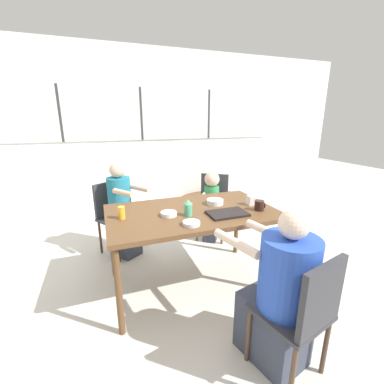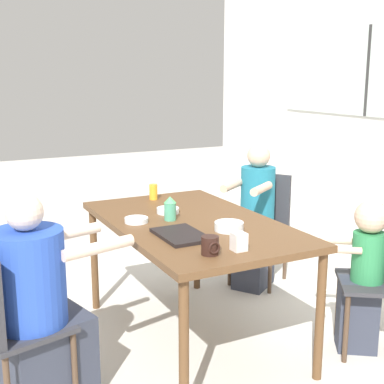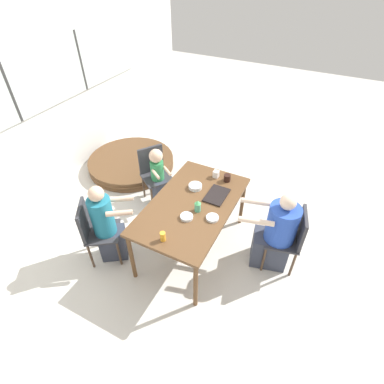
{
  "view_description": "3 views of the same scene",
  "coord_description": "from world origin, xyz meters",
  "px_view_note": "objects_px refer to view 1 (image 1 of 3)",
  "views": [
    {
      "loc": [
        -0.76,
        -2.11,
        1.6
      ],
      "look_at": [
        0.0,
        0.0,
        0.96
      ],
      "focal_mm": 24.0,
      "sensor_mm": 36.0,
      "label": 1
    },
    {
      "loc": [
        2.8,
        -1.42,
        1.65
      ],
      "look_at": [
        0.0,
        0.0,
        0.96
      ],
      "focal_mm": 50.0,
      "sensor_mm": 36.0,
      "label": 2
    },
    {
      "loc": [
        -2.32,
        -1.18,
        3.15
      ],
      "look_at": [
        0.0,
        0.0,
        0.96
      ],
      "focal_mm": 28.0,
      "sensor_mm": 36.0,
      "label": 3
    }
  ],
  "objects_px": {
    "person_woman_green_shirt": "(280,298)",
    "sippy_cup": "(188,208)",
    "person_man_blue_shirt": "(122,214)",
    "folded_table_stack": "(218,206)",
    "person_toddler": "(211,207)",
    "milk_carton_small": "(251,200)",
    "chair_for_toddler": "(213,200)",
    "coffee_mug": "(260,205)",
    "chair_for_woman_green_shirt": "(304,309)",
    "juice_glass": "(121,213)",
    "chair_for_man_blue_shirt": "(114,211)",
    "bowl_white_shallow": "(191,223)",
    "bowl_fruit": "(169,214)",
    "bowl_cereal": "(215,202)"
  },
  "relations": [
    {
      "from": "chair_for_toddler",
      "to": "person_man_blue_shirt",
      "type": "bearing_deg",
      "value": 40.27
    },
    {
      "from": "chair_for_woman_green_shirt",
      "to": "bowl_white_shallow",
      "type": "xyz_separation_m",
      "value": [
        -0.41,
        0.83,
        0.28
      ]
    },
    {
      "from": "bowl_white_shallow",
      "to": "bowl_fruit",
      "type": "height_order",
      "value": "bowl_fruit"
    },
    {
      "from": "chair_for_man_blue_shirt",
      "to": "sippy_cup",
      "type": "relative_size",
      "value": 5.85
    },
    {
      "from": "person_toddler",
      "to": "bowl_white_shallow",
      "type": "xyz_separation_m",
      "value": [
        -0.7,
        -1.17,
        0.33
      ]
    },
    {
      "from": "bowl_cereal",
      "to": "bowl_fruit",
      "type": "xyz_separation_m",
      "value": [
        -0.52,
        -0.15,
        -0.01
      ]
    },
    {
      "from": "chair_for_man_blue_shirt",
      "to": "person_man_blue_shirt",
      "type": "relative_size",
      "value": 0.77
    },
    {
      "from": "sippy_cup",
      "to": "bowl_fruit",
      "type": "relative_size",
      "value": 1.03
    },
    {
      "from": "folded_table_stack",
      "to": "bowl_cereal",
      "type": "bearing_deg",
      "value": -117.08
    },
    {
      "from": "chair_for_woman_green_shirt",
      "to": "person_woman_green_shirt",
      "type": "bearing_deg",
      "value": 90.0
    },
    {
      "from": "person_toddler",
      "to": "milk_carton_small",
      "type": "xyz_separation_m",
      "value": [
        0.02,
        -0.89,
        0.36
      ]
    },
    {
      "from": "person_man_blue_shirt",
      "to": "juice_glass",
      "type": "xyz_separation_m",
      "value": [
        -0.06,
        -0.84,
        0.32
      ]
    },
    {
      "from": "juice_glass",
      "to": "folded_table_stack",
      "type": "height_order",
      "value": "juice_glass"
    },
    {
      "from": "person_man_blue_shirt",
      "to": "person_toddler",
      "type": "distance_m",
      "value": 1.15
    },
    {
      "from": "chair_for_woman_green_shirt",
      "to": "milk_carton_small",
      "type": "relative_size",
      "value": 9.32
    },
    {
      "from": "folded_table_stack",
      "to": "coffee_mug",
      "type": "bearing_deg",
      "value": -105.54
    },
    {
      "from": "milk_carton_small",
      "to": "bowl_fruit",
      "type": "bearing_deg",
      "value": -179.24
    },
    {
      "from": "chair_for_toddler",
      "to": "bowl_cereal",
      "type": "bearing_deg",
      "value": 100.52
    },
    {
      "from": "chair_for_woman_green_shirt",
      "to": "person_woman_green_shirt",
      "type": "xyz_separation_m",
      "value": [
        -0.04,
        0.17,
        -0.03
      ]
    },
    {
      "from": "chair_for_toddler",
      "to": "folded_table_stack",
      "type": "relative_size",
      "value": 0.58
    },
    {
      "from": "person_toddler",
      "to": "juice_glass",
      "type": "distance_m",
      "value": 1.52
    },
    {
      "from": "person_man_blue_shirt",
      "to": "milk_carton_small",
      "type": "xyz_separation_m",
      "value": [
        1.18,
        -0.89,
        0.31
      ]
    },
    {
      "from": "chair_for_woman_green_shirt",
      "to": "person_woman_green_shirt",
      "type": "distance_m",
      "value": 0.17
    },
    {
      "from": "person_toddler",
      "to": "bowl_fruit",
      "type": "xyz_separation_m",
      "value": [
        -0.82,
        -0.91,
        0.33
      ]
    },
    {
      "from": "sippy_cup",
      "to": "person_man_blue_shirt",
      "type": "bearing_deg",
      "value": 117.3
    },
    {
      "from": "chair_for_woman_green_shirt",
      "to": "sippy_cup",
      "type": "height_order",
      "value": "sippy_cup"
    },
    {
      "from": "sippy_cup",
      "to": "chair_for_toddler",
      "type": "bearing_deg",
      "value": 55.69
    },
    {
      "from": "bowl_white_shallow",
      "to": "folded_table_stack",
      "type": "xyz_separation_m",
      "value": [
        1.28,
        2.13,
        -0.7
      ]
    },
    {
      "from": "chair_for_toddler",
      "to": "coffee_mug",
      "type": "xyz_separation_m",
      "value": [
        -0.07,
        -1.18,
        0.31
      ]
    },
    {
      "from": "chair_for_toddler",
      "to": "coffee_mug",
      "type": "bearing_deg",
      "value": 120.82
    },
    {
      "from": "person_toddler",
      "to": "sippy_cup",
      "type": "height_order",
      "value": "person_toddler"
    },
    {
      "from": "chair_for_toddler",
      "to": "person_woman_green_shirt",
      "type": "distance_m",
      "value": 2.01
    },
    {
      "from": "sippy_cup",
      "to": "bowl_fruit",
      "type": "distance_m",
      "value": 0.18
    },
    {
      "from": "chair_for_woman_green_shirt",
      "to": "juice_glass",
      "type": "relative_size",
      "value": 7.94
    },
    {
      "from": "person_toddler",
      "to": "juice_glass",
      "type": "xyz_separation_m",
      "value": [
        -1.21,
        -0.84,
        0.37
      ]
    },
    {
      "from": "folded_table_stack",
      "to": "milk_carton_small",
      "type": "bearing_deg",
      "value": -106.53
    },
    {
      "from": "sippy_cup",
      "to": "milk_carton_small",
      "type": "distance_m",
      "value": 0.69
    },
    {
      "from": "person_toddler",
      "to": "milk_carton_small",
      "type": "relative_size",
      "value": 10.11
    },
    {
      "from": "coffee_mug",
      "to": "milk_carton_small",
      "type": "distance_m",
      "value": 0.16
    },
    {
      "from": "person_woman_green_shirt",
      "to": "sippy_cup",
      "type": "xyz_separation_m",
      "value": [
        -0.33,
        0.87,
        0.37
      ]
    },
    {
      "from": "person_woman_green_shirt",
      "to": "milk_carton_small",
      "type": "xyz_separation_m",
      "value": [
        0.36,
        0.94,
        0.34
      ]
    },
    {
      "from": "bowl_cereal",
      "to": "chair_for_woman_green_shirt",
      "type": "bearing_deg",
      "value": -89.42
    },
    {
      "from": "person_man_blue_shirt",
      "to": "folded_table_stack",
      "type": "bearing_deg",
      "value": 175.16
    },
    {
      "from": "coffee_mug",
      "to": "chair_for_woman_green_shirt",
      "type": "bearing_deg",
      "value": -107.87
    },
    {
      "from": "chair_for_man_blue_shirt",
      "to": "bowl_fruit",
      "type": "height_order",
      "value": "chair_for_man_blue_shirt"
    },
    {
      "from": "person_toddler",
      "to": "juice_glass",
      "type": "height_order",
      "value": "person_toddler"
    },
    {
      "from": "chair_for_woman_green_shirt",
      "to": "bowl_white_shallow",
      "type": "height_order",
      "value": "chair_for_woman_green_shirt"
    },
    {
      "from": "chair_for_man_blue_shirt",
      "to": "milk_carton_small",
      "type": "xyz_separation_m",
      "value": [
        1.27,
        -1.03,
        0.31
      ]
    },
    {
      "from": "juice_glass",
      "to": "bowl_fruit",
      "type": "distance_m",
      "value": 0.4
    },
    {
      "from": "folded_table_stack",
      "to": "person_toddler",
      "type": "bearing_deg",
      "value": -120.94
    }
  ]
}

